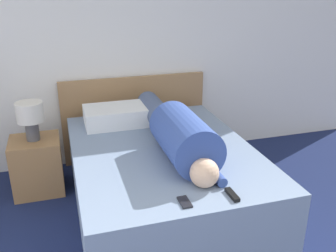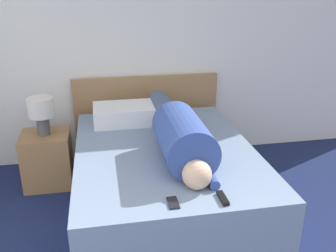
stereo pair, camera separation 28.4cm
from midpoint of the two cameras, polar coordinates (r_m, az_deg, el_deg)
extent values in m
cube|color=white|center=(3.99, -7.49, 12.86)|extent=(5.66, 0.06, 2.60)
cube|color=#7589A8|center=(3.20, -3.31, -8.30)|extent=(1.44, 1.92, 0.60)
cube|color=#A37A51|center=(4.13, -7.03, 1.15)|extent=(1.56, 0.04, 0.93)
cube|color=olive|center=(3.76, -21.37, -5.67)|extent=(0.45, 0.41, 0.53)
cylinder|color=#4C4C51|center=(3.63, -22.11, -0.69)|extent=(0.12, 0.12, 0.18)
cylinder|color=silver|center=(3.57, -22.51, 1.96)|extent=(0.24, 0.24, 0.17)
sphere|color=#DBB293|center=(2.48, 2.29, -7.25)|extent=(0.20, 0.20, 0.20)
cylinder|color=#334C99|center=(2.79, -0.37, -1.88)|extent=(0.37, 0.69, 0.37)
cylinder|color=#47567A|center=(3.49, -3.86, 1.71)|extent=(0.22, 0.82, 0.22)
cylinder|color=#334C99|center=(2.59, 4.26, -7.62)|extent=(0.07, 0.22, 0.07)
cube|color=white|center=(3.59, -10.27, 1.52)|extent=(0.58, 0.39, 0.17)
cube|color=black|center=(2.43, 6.43, -10.45)|extent=(0.04, 0.15, 0.02)
cube|color=black|center=(2.35, -0.96, -11.61)|extent=(0.06, 0.13, 0.01)
camera|label=1|loc=(0.14, -92.86, -1.13)|focal=40.00mm
camera|label=2|loc=(0.14, 87.14, 1.13)|focal=40.00mm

